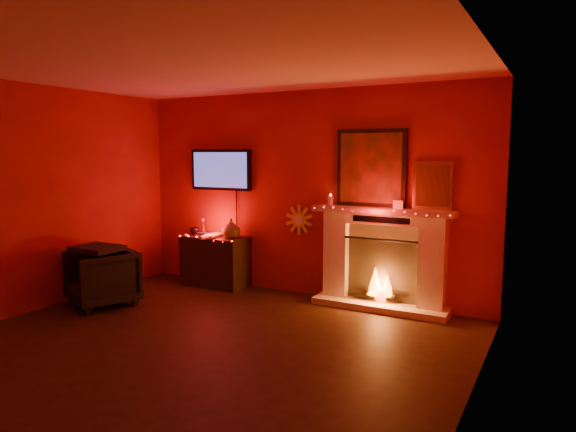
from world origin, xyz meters
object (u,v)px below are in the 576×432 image
at_px(console_table, 216,259).
at_px(armchair, 102,278).
at_px(tv, 221,170).
at_px(sunburst_clock, 299,220).
at_px(fireplace, 382,249).

bearing_deg(console_table, armchair, -115.16).
relative_size(tv, sunburst_clock, 3.10).
height_order(tv, console_table, tv).
height_order(tv, armchair, tv).
distance_m(fireplace, sunburst_clock, 1.23).
distance_m(tv, console_table, 1.27).
height_order(fireplace, tv, fireplace).
bearing_deg(console_table, tv, 98.45).
bearing_deg(sunburst_clock, console_table, -169.76).
xyz_separation_m(sunburst_clock, console_table, (-1.22, -0.22, -0.61)).
bearing_deg(tv, sunburst_clock, 1.24).
bearing_deg(fireplace, console_table, -176.93).
height_order(sunburst_clock, armchair, sunburst_clock).
xyz_separation_m(fireplace, console_table, (-2.41, -0.13, -0.33)).
xyz_separation_m(console_table, armchair, (-0.68, -1.45, -0.05)).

